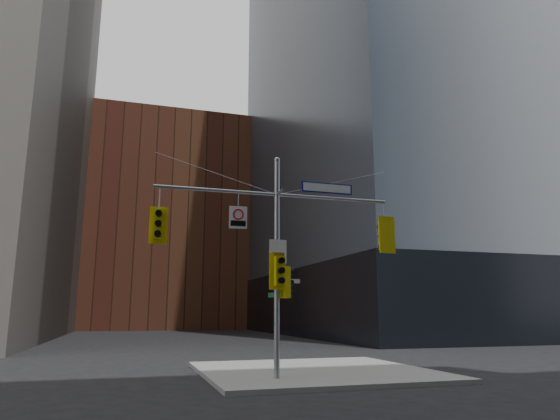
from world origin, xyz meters
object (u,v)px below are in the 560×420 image
signal_assembly (277,242)px  traffic_light_west_arm (158,224)px  street_sign_blade (327,188)px  regulatory_sign_arm (238,217)px  traffic_light_pole_front (279,271)px  traffic_light_east_arm (384,235)px  traffic_light_pole_side (286,282)px

signal_assembly → traffic_light_west_arm: 3.82m
traffic_light_west_arm → street_sign_blade: bearing=4.3°
regulatory_sign_arm → traffic_light_pole_front: bearing=-7.4°
traffic_light_west_arm → regulatory_sign_arm: regulatory_sign_arm is taller
traffic_light_east_arm → traffic_light_pole_side: size_ratio=1.27×
signal_assembly → traffic_light_east_arm: bearing=0.0°
traffic_light_east_arm → traffic_light_pole_front: bearing=1.0°
signal_assembly → regulatory_sign_arm: bearing=-179.1°
signal_assembly → traffic_light_pole_front: (-0.00, -0.27, -0.97)m
traffic_light_east_arm → traffic_light_west_arm: bearing=-3.0°
traffic_light_pole_side → traffic_light_pole_front: traffic_light_pole_front is taller
traffic_light_pole_side → street_sign_blade: (1.48, -0.01, 3.24)m
traffic_light_pole_front → street_sign_blade: (1.80, 0.27, 2.90)m
regulatory_sign_arm → traffic_light_pole_side: bearing=4.6°
traffic_light_pole_side → street_sign_blade: size_ratio=0.54×
traffic_light_pole_front → regulatory_sign_arm: regulatory_sign_arm is taller
traffic_light_west_arm → regulatory_sign_arm: 2.52m
traffic_light_west_arm → traffic_light_pole_side: 4.45m
traffic_light_west_arm → street_sign_blade: size_ratio=0.62×
signal_assembly → traffic_light_pole_front: bearing=-90.1°
regulatory_sign_arm → traffic_light_east_arm: bearing=3.5°
traffic_light_east_arm → traffic_light_pole_side: (-3.61, 0.02, -1.69)m
traffic_light_pole_front → street_sign_blade: street_sign_blade is taller
traffic_light_west_arm → traffic_light_east_arm: traffic_light_east_arm is taller
traffic_light_west_arm → traffic_light_east_arm: bearing=4.4°
traffic_light_pole_front → regulatory_sign_arm: (-1.31, 0.25, 1.73)m
traffic_light_east_arm → regulatory_sign_arm: 5.26m
signal_assembly → traffic_light_pole_side: (0.32, 0.02, -1.31)m
traffic_light_west_arm → traffic_light_east_arm: 7.73m
signal_assembly → street_sign_blade: signal_assembly is taller
street_sign_blade → signal_assembly: bearing=179.6°
signal_assembly → street_sign_blade: size_ratio=4.30×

